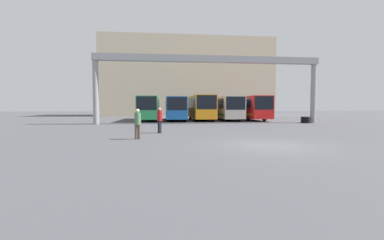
% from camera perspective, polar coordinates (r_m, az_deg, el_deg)
% --- Properties ---
extents(ground_plane, '(200.00, 200.00, 0.00)m').
position_cam_1_polar(ground_plane, '(12.61, 16.98, -5.47)').
color(ground_plane, '#47474C').
extents(building_backdrop, '(35.15, 12.00, 15.95)m').
position_cam_1_polar(building_backdrop, '(56.80, -1.14, 9.13)').
color(building_backdrop, beige).
rests_on(building_backdrop, ground).
extents(overhead_gantry, '(24.72, 0.80, 7.37)m').
position_cam_1_polar(overhead_gantry, '(28.56, 3.94, 11.47)').
color(overhead_gantry, gray).
rests_on(overhead_gantry, ground).
extents(bus_slot_0, '(2.51, 11.43, 3.12)m').
position_cam_1_polar(bus_slot_0, '(35.38, -9.43, 2.85)').
color(bus_slot_0, '#268C4C').
rests_on(bus_slot_0, ground).
extents(bus_slot_1, '(2.51, 10.41, 3.06)m').
position_cam_1_polar(bus_slot_1, '(34.84, -3.76, 2.82)').
color(bus_slot_1, '#1959A5').
rests_on(bus_slot_1, ground).
extents(bus_slot_2, '(2.62, 10.26, 3.30)m').
position_cam_1_polar(bus_slot_2, '(35.08, 1.94, 3.05)').
color(bus_slot_2, orange).
rests_on(bus_slot_2, ground).
extents(bus_slot_3, '(2.58, 11.03, 3.16)m').
position_cam_1_polar(bus_slot_3, '(36.11, 7.32, 2.89)').
color(bus_slot_3, beige).
rests_on(bus_slot_3, ground).
extents(bus_slot_4, '(2.59, 11.93, 3.21)m').
position_cam_1_polar(bus_slot_4, '(37.50, 12.34, 2.89)').
color(bus_slot_4, red).
rests_on(bus_slot_4, ground).
extents(pedestrian_near_left, '(0.37, 0.37, 1.77)m').
position_cam_1_polar(pedestrian_near_left, '(17.93, -7.22, 0.11)').
color(pedestrian_near_left, black).
rests_on(pedestrian_near_left, ground).
extents(pedestrian_near_center, '(0.35, 0.35, 1.71)m').
position_cam_1_polar(pedestrian_near_center, '(14.70, -11.98, -0.68)').
color(pedestrian_near_center, brown).
rests_on(pedestrian_near_center, ground).
extents(tire_stack, '(1.04, 1.04, 0.72)m').
position_cam_1_polar(tire_stack, '(31.72, 23.91, 0.03)').
color(tire_stack, black).
rests_on(tire_stack, ground).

